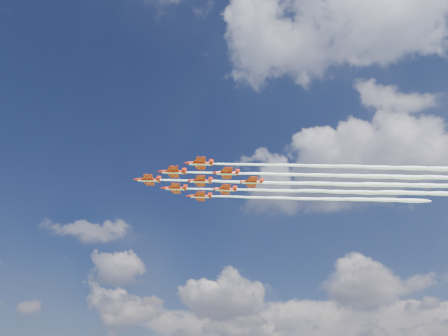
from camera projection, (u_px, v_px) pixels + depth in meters
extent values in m
cylinder|color=#BA1A0A|center=(148.00, 180.00, 163.42)|extent=(7.11, 5.12, 1.07)
cone|color=#BA1A0A|center=(135.00, 180.00, 163.22)|extent=(2.21, 1.95, 1.07)
cone|color=#BA1A0A|center=(160.00, 180.00, 163.60)|extent=(1.75, 1.61, 0.97)
ellipsoid|color=black|center=(143.00, 179.00, 163.55)|extent=(2.18, 1.84, 0.70)
cube|color=#BA1A0A|center=(149.00, 180.00, 163.41)|extent=(7.46, 9.19, 0.14)
cube|color=#BA1A0A|center=(158.00, 180.00, 163.57)|extent=(3.04, 3.67, 0.12)
cube|color=#BA1A0A|center=(159.00, 178.00, 164.01)|extent=(1.38, 0.96, 1.75)
cube|color=white|center=(148.00, 181.00, 163.18)|extent=(6.59, 4.69, 0.12)
cylinder|color=#BA1A0A|center=(173.00, 172.00, 157.95)|extent=(7.11, 5.12, 1.07)
cone|color=#BA1A0A|center=(160.00, 172.00, 157.75)|extent=(2.21, 1.95, 1.07)
cone|color=#BA1A0A|center=(186.00, 172.00, 158.13)|extent=(1.75, 1.61, 0.97)
ellipsoid|color=black|center=(168.00, 171.00, 158.08)|extent=(2.18, 1.84, 0.70)
cube|color=#BA1A0A|center=(174.00, 172.00, 157.95)|extent=(7.46, 9.19, 0.14)
cube|color=#BA1A0A|center=(184.00, 172.00, 158.11)|extent=(3.04, 3.67, 0.12)
cube|color=#BA1A0A|center=(184.00, 170.00, 158.54)|extent=(1.38, 0.96, 1.75)
cube|color=white|center=(173.00, 173.00, 157.71)|extent=(6.59, 4.69, 0.12)
cylinder|color=#BA1A0A|center=(175.00, 188.00, 169.67)|extent=(7.11, 5.12, 1.07)
cone|color=#BA1A0A|center=(162.00, 188.00, 169.47)|extent=(2.21, 1.95, 1.07)
cone|color=#BA1A0A|center=(187.00, 189.00, 169.85)|extent=(1.75, 1.61, 0.97)
ellipsoid|color=black|center=(170.00, 187.00, 169.80)|extent=(2.18, 1.84, 0.70)
cube|color=#BA1A0A|center=(176.00, 188.00, 169.66)|extent=(7.46, 9.19, 0.14)
cube|color=#BA1A0A|center=(185.00, 189.00, 169.82)|extent=(3.04, 3.67, 0.12)
cube|color=#BA1A0A|center=(186.00, 187.00, 170.26)|extent=(1.38, 0.96, 1.75)
cube|color=white|center=(175.00, 189.00, 169.43)|extent=(6.59, 4.69, 0.12)
cylinder|color=#BA1A0A|center=(200.00, 163.00, 152.49)|extent=(7.11, 5.12, 1.07)
cone|color=#BA1A0A|center=(186.00, 163.00, 152.29)|extent=(2.21, 1.95, 1.07)
cone|color=#BA1A0A|center=(213.00, 164.00, 152.67)|extent=(1.75, 1.61, 0.97)
ellipsoid|color=black|center=(194.00, 162.00, 152.62)|extent=(2.18, 1.84, 0.70)
cube|color=#BA1A0A|center=(201.00, 163.00, 152.48)|extent=(7.46, 9.19, 0.14)
cube|color=#BA1A0A|center=(211.00, 164.00, 152.64)|extent=(3.04, 3.67, 0.12)
cube|color=#BA1A0A|center=(212.00, 161.00, 153.08)|extent=(1.38, 0.96, 1.75)
cube|color=white|center=(200.00, 164.00, 152.25)|extent=(6.59, 4.69, 0.12)
cylinder|color=#BA1A0A|center=(200.00, 181.00, 164.20)|extent=(7.11, 5.12, 1.07)
cone|color=#BA1A0A|center=(187.00, 181.00, 164.01)|extent=(2.21, 1.95, 1.07)
cone|color=#BA1A0A|center=(212.00, 181.00, 164.39)|extent=(1.75, 1.61, 0.97)
ellipsoid|color=black|center=(195.00, 180.00, 164.34)|extent=(2.18, 1.84, 0.70)
cube|color=#BA1A0A|center=(201.00, 181.00, 164.20)|extent=(7.46, 9.19, 0.14)
cube|color=#BA1A0A|center=(210.00, 181.00, 164.36)|extent=(3.04, 3.67, 0.12)
cube|color=#BA1A0A|center=(211.00, 179.00, 164.79)|extent=(1.38, 0.96, 1.75)
cube|color=white|center=(200.00, 182.00, 163.97)|extent=(6.59, 4.69, 0.12)
cylinder|color=#BA1A0A|center=(200.00, 196.00, 175.92)|extent=(7.11, 5.12, 1.07)
cone|color=#BA1A0A|center=(188.00, 196.00, 175.72)|extent=(2.21, 1.95, 1.07)
cone|color=#BA1A0A|center=(211.00, 196.00, 176.10)|extent=(1.75, 1.61, 0.97)
ellipsoid|color=black|center=(195.00, 195.00, 176.05)|extent=(2.18, 1.84, 0.70)
cube|color=#BA1A0A|center=(201.00, 196.00, 175.91)|extent=(7.46, 9.19, 0.14)
cube|color=#BA1A0A|center=(210.00, 196.00, 176.08)|extent=(3.04, 3.67, 0.12)
cube|color=#BA1A0A|center=(210.00, 194.00, 176.51)|extent=(1.38, 0.96, 1.75)
cube|color=white|center=(200.00, 197.00, 175.68)|extent=(6.59, 4.69, 0.12)
cylinder|color=#BA1A0A|center=(227.00, 173.00, 158.74)|extent=(7.11, 5.12, 1.07)
cone|color=#BA1A0A|center=(213.00, 173.00, 158.54)|extent=(2.21, 1.95, 1.07)
cone|color=#BA1A0A|center=(239.00, 173.00, 158.92)|extent=(1.75, 1.61, 0.97)
ellipsoid|color=black|center=(221.00, 172.00, 158.87)|extent=(2.18, 1.84, 0.70)
cube|color=#BA1A0A|center=(228.00, 173.00, 158.73)|extent=(7.46, 9.19, 0.14)
cube|color=#BA1A0A|center=(237.00, 173.00, 158.89)|extent=(3.04, 3.67, 0.12)
cube|color=#BA1A0A|center=(238.00, 171.00, 159.33)|extent=(1.38, 0.96, 1.75)
cube|color=white|center=(227.00, 174.00, 158.50)|extent=(6.59, 4.69, 0.12)
cylinder|color=#BA1A0A|center=(225.00, 189.00, 170.45)|extent=(7.11, 5.12, 1.07)
cone|color=#BA1A0A|center=(212.00, 189.00, 170.26)|extent=(2.21, 1.95, 1.07)
cone|color=#BA1A0A|center=(236.00, 190.00, 170.64)|extent=(1.75, 1.61, 0.97)
ellipsoid|color=black|center=(220.00, 188.00, 170.59)|extent=(2.18, 1.84, 0.70)
cube|color=#BA1A0A|center=(226.00, 190.00, 170.45)|extent=(7.46, 9.19, 0.14)
cube|color=#BA1A0A|center=(235.00, 190.00, 170.61)|extent=(3.04, 3.67, 0.12)
cube|color=#BA1A0A|center=(235.00, 188.00, 171.04)|extent=(1.38, 0.96, 1.75)
cube|color=white|center=(225.00, 190.00, 170.22)|extent=(6.59, 4.69, 0.12)
cylinder|color=#BA1A0A|center=(251.00, 182.00, 164.99)|extent=(7.11, 5.12, 1.07)
cone|color=#BA1A0A|center=(239.00, 182.00, 164.79)|extent=(2.21, 1.95, 1.07)
cone|color=#BA1A0A|center=(263.00, 182.00, 165.17)|extent=(1.75, 1.61, 0.97)
ellipsoid|color=black|center=(246.00, 181.00, 165.12)|extent=(2.18, 1.84, 0.70)
cube|color=#BA1A0A|center=(253.00, 182.00, 164.98)|extent=(7.46, 9.19, 0.14)
cube|color=#BA1A0A|center=(262.00, 182.00, 165.14)|extent=(3.04, 3.67, 0.12)
cube|color=#BA1A0A|center=(262.00, 180.00, 165.58)|extent=(1.38, 0.96, 1.75)
cube|color=white|center=(251.00, 183.00, 164.75)|extent=(6.59, 4.69, 0.12)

